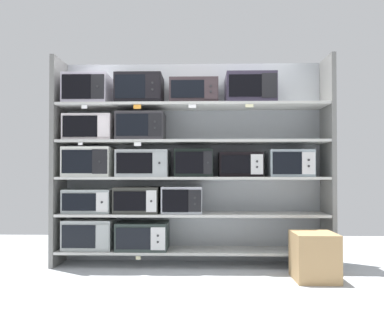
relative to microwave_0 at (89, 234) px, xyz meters
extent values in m
cube|color=#B2B7BC|center=(1.17, -1.00, -0.36)|extent=(7.02, 6.00, 0.02)
cube|color=#9EA3A8|center=(1.17, 0.23, 0.83)|extent=(3.22, 0.04, 2.36)
cube|color=slate|center=(-0.37, 0.00, 0.83)|extent=(0.05, 0.42, 2.36)
cube|color=slate|center=(2.71, 0.00, 0.83)|extent=(0.05, 0.42, 2.36)
cube|color=beige|center=(1.17, 0.00, -0.18)|extent=(3.02, 0.42, 0.03)
cube|color=#9EA4A4|center=(0.00, 0.00, 0.00)|extent=(0.55, 0.34, 0.34)
cube|color=black|center=(-0.07, -0.17, 0.00)|extent=(0.37, 0.01, 0.25)
cube|color=#9EA4A4|center=(0.19, -0.17, 0.00)|extent=(0.15, 0.01, 0.27)
cube|color=#27312E|center=(0.61, 0.00, -0.01)|extent=(0.57, 0.40, 0.31)
cube|color=black|center=(0.54, -0.20, -0.01)|extent=(0.38, 0.01, 0.23)
cube|color=silver|center=(0.81, -0.20, -0.01)|extent=(0.16, 0.01, 0.25)
cylinder|color=#262628|center=(0.81, -0.21, -0.05)|extent=(0.02, 0.01, 0.02)
cylinder|color=#262628|center=(0.81, -0.21, 0.02)|extent=(0.02, 0.01, 0.02)
cube|color=beige|center=(0.59, -0.21, -0.22)|extent=(0.05, 0.00, 0.04)
cube|color=beige|center=(1.17, 0.00, 0.23)|extent=(3.02, 0.42, 0.03)
cube|color=#99A3A3|center=(-0.01, 0.00, 0.38)|extent=(0.54, 0.33, 0.27)
cube|color=black|center=(-0.07, -0.17, 0.38)|extent=(0.38, 0.01, 0.19)
cube|color=silver|center=(0.19, -0.17, 0.38)|extent=(0.13, 0.01, 0.21)
cylinder|color=#262628|center=(0.19, -0.18, 0.38)|extent=(0.02, 0.01, 0.02)
cube|color=#32332E|center=(0.55, 0.00, 0.39)|extent=(0.50, 0.37, 0.29)
cube|color=black|center=(0.50, -0.19, 0.39)|extent=(0.36, 0.01, 0.21)
cube|color=silver|center=(0.73, -0.18, 0.39)|extent=(0.11, 0.01, 0.24)
cylinder|color=#262628|center=(0.73, -0.19, 0.39)|extent=(0.02, 0.01, 0.02)
cube|color=#B0B4BD|center=(1.06, 0.00, 0.39)|extent=(0.45, 0.36, 0.30)
cube|color=black|center=(1.00, -0.18, 0.39)|extent=(0.29, 0.01, 0.25)
cube|color=black|center=(1.21, -0.18, 0.39)|extent=(0.14, 0.01, 0.24)
cylinder|color=#262628|center=(1.21, -0.19, 0.36)|extent=(0.02, 0.01, 0.02)
cylinder|color=#262628|center=(1.21, -0.19, 0.43)|extent=(0.02, 0.01, 0.02)
cube|color=beige|center=(1.17, 0.00, 0.64)|extent=(3.02, 0.42, 0.03)
cube|color=silver|center=(-0.01, 0.00, 0.82)|extent=(0.54, 0.37, 0.34)
cube|color=black|center=(-0.09, -0.19, 0.82)|extent=(0.34, 0.01, 0.26)
cube|color=black|center=(0.17, -0.18, 0.82)|extent=(0.17, 0.01, 0.27)
cylinder|color=#262628|center=(0.17, -0.19, 0.82)|extent=(0.02, 0.01, 0.02)
cube|color=#999FA1|center=(0.62, 0.00, 0.81)|extent=(0.58, 0.41, 0.30)
cube|color=black|center=(0.55, -0.20, 0.81)|extent=(0.40, 0.01, 0.23)
cube|color=#999FA1|center=(0.82, -0.20, 0.81)|extent=(0.15, 0.01, 0.24)
cylinder|color=#262628|center=(0.82, -0.21, 0.81)|extent=(0.02, 0.01, 0.02)
cube|color=black|center=(1.19, 0.00, 0.81)|extent=(0.43, 0.40, 0.31)
cube|color=black|center=(1.15, -0.20, 0.81)|extent=(0.30, 0.01, 0.24)
cube|color=black|center=(1.35, -0.20, 0.81)|extent=(0.10, 0.01, 0.25)
cylinder|color=#262628|center=(1.35, -0.21, 0.81)|extent=(0.02, 0.01, 0.02)
cube|color=black|center=(1.72, 0.00, 0.79)|extent=(0.48, 0.32, 0.28)
cube|color=black|center=(1.66, -0.16, 0.79)|extent=(0.32, 0.01, 0.20)
cube|color=silver|center=(1.88, -0.16, 0.79)|extent=(0.13, 0.01, 0.22)
cylinder|color=#262628|center=(1.88, -0.17, 0.76)|extent=(0.02, 0.01, 0.02)
cylinder|color=#262628|center=(1.88, -0.17, 0.82)|extent=(0.02, 0.01, 0.02)
cube|color=#96A5AC|center=(2.28, 0.00, 0.81)|extent=(0.49, 0.37, 0.30)
cube|color=black|center=(2.21, -0.19, 0.81)|extent=(0.31, 0.01, 0.24)
cube|color=silver|center=(2.44, -0.19, 0.81)|extent=(0.14, 0.01, 0.24)
cylinder|color=#262628|center=(2.44, -0.19, 0.77)|extent=(0.02, 0.01, 0.02)
cylinder|color=#262628|center=(2.44, -0.19, 0.84)|extent=(0.02, 0.01, 0.02)
cube|color=beige|center=(1.17, 0.00, 1.05)|extent=(3.02, 0.42, 0.03)
cube|color=silver|center=(0.00, 0.00, 1.21)|extent=(0.55, 0.33, 0.29)
cube|color=black|center=(-0.06, -0.17, 1.21)|extent=(0.39, 0.01, 0.24)
cube|color=silver|center=(0.20, -0.17, 1.21)|extent=(0.13, 0.01, 0.24)
cube|color=#312F33|center=(0.59, 0.00, 1.22)|extent=(0.53, 0.40, 0.31)
cube|color=black|center=(0.52, -0.20, 1.22)|extent=(0.35, 0.01, 0.24)
cube|color=black|center=(0.77, -0.20, 1.22)|extent=(0.15, 0.01, 0.25)
cylinder|color=#262628|center=(0.77, -0.21, 1.19)|extent=(0.02, 0.01, 0.02)
cylinder|color=#262628|center=(0.77, -0.21, 1.26)|extent=(0.02, 0.01, 0.02)
cube|color=white|center=(-0.04, -0.21, 1.02)|extent=(0.05, 0.00, 0.03)
cube|color=white|center=(0.59, -0.21, 1.01)|extent=(0.08, 0.00, 0.04)
cube|color=beige|center=(1.17, 0.00, 1.46)|extent=(3.02, 0.42, 0.03)
cube|color=#B9B1C2|center=(-0.03, 0.00, 1.65)|extent=(0.50, 0.38, 0.34)
cube|color=black|center=(-0.09, -0.19, 1.65)|extent=(0.32, 0.01, 0.27)
cube|color=black|center=(0.14, -0.19, 1.65)|extent=(0.15, 0.01, 0.27)
cylinder|color=#262628|center=(0.14, -0.20, 1.65)|extent=(0.02, 0.01, 0.02)
cube|color=black|center=(0.57, 0.00, 1.65)|extent=(0.52, 0.39, 0.33)
cube|color=black|center=(0.50, -0.20, 1.65)|extent=(0.33, 0.01, 0.26)
cube|color=black|center=(0.75, -0.19, 1.65)|extent=(0.16, 0.01, 0.27)
cylinder|color=#262628|center=(0.75, -0.20, 1.61)|extent=(0.02, 0.01, 0.02)
cylinder|color=#262628|center=(0.75, -0.20, 1.68)|extent=(0.02, 0.01, 0.02)
cube|color=#35292D|center=(1.20, 0.00, 1.62)|extent=(0.54, 0.36, 0.28)
cube|color=black|center=(1.13, -0.18, 1.62)|extent=(0.36, 0.01, 0.19)
cube|color=#35292D|center=(1.38, -0.18, 1.62)|extent=(0.14, 0.01, 0.22)
cylinder|color=#262628|center=(1.38, -0.19, 1.59)|extent=(0.02, 0.01, 0.02)
cylinder|color=#262628|center=(1.38, -0.19, 1.65)|extent=(0.02, 0.01, 0.02)
cube|color=#2D2738|center=(1.83, 0.00, 1.64)|extent=(0.55, 0.42, 0.33)
cube|color=black|center=(1.76, -0.21, 1.64)|extent=(0.35, 0.01, 0.24)
cube|color=black|center=(2.01, -0.21, 1.64)|extent=(0.16, 0.01, 0.27)
cube|color=white|center=(0.00, -0.21, 1.42)|extent=(0.06, 0.00, 0.04)
cube|color=orange|center=(0.58, -0.21, 1.42)|extent=(0.08, 0.00, 0.05)
cube|color=white|center=(1.18, -0.21, 1.42)|extent=(0.08, 0.00, 0.04)
cube|color=beige|center=(1.80, -0.21, 1.43)|extent=(0.09, 0.00, 0.04)
cube|color=tan|center=(2.38, -0.56, -0.12)|extent=(0.40, 0.40, 0.46)
camera|label=1|loc=(1.27, -4.18, 0.68)|focal=34.40mm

